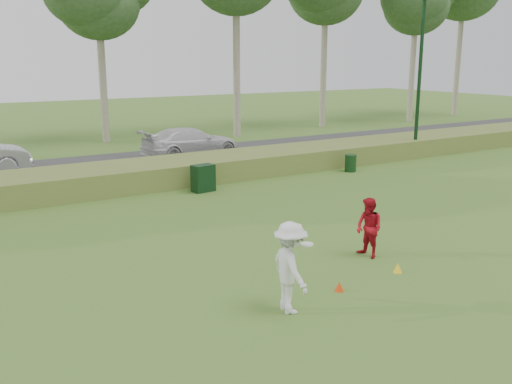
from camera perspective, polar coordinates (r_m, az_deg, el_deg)
ground at (r=13.62m, az=8.99°, el=-8.67°), size 120.00×120.00×0.00m
reed_strip at (r=23.51m, az=-10.31°, el=1.84°), size 80.00×3.00×0.90m
park_road at (r=28.23m, az=-14.03°, el=2.70°), size 80.00×6.00×0.06m
lamp_post at (r=30.32m, az=16.23°, el=13.87°), size 0.70×0.70×8.18m
player_white at (r=11.57m, az=3.46°, el=-7.55°), size 0.98×1.32×1.90m
player_red at (r=14.97m, az=11.24°, el=-3.55°), size 0.62×0.78×1.57m
cone_orange at (r=12.95m, az=8.33°, el=-9.31°), size 0.20×0.20×0.22m
cone_yellow at (r=14.27m, az=13.99°, el=-7.36°), size 0.22×0.22×0.24m
utility_cabinet at (r=21.99m, az=-5.31°, el=1.39°), size 0.90×0.63×1.04m
trash_bin at (r=26.11m, az=9.44°, el=2.87°), size 0.63×0.63×0.77m
car_right at (r=29.43m, az=-6.55°, el=4.97°), size 5.23×2.35×1.49m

